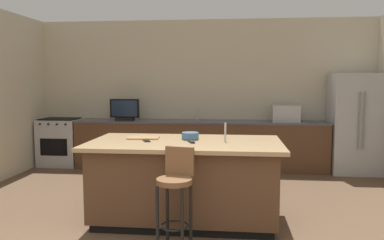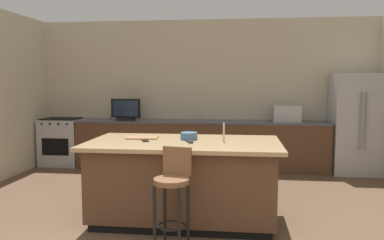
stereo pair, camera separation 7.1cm
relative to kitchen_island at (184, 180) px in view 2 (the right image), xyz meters
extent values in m
cube|color=beige|center=(-0.02, 3.12, 0.92)|extent=(6.86, 0.12, 2.78)
cube|color=brown|center=(-0.07, 2.74, -0.05)|extent=(4.62, 0.60, 0.85)
cube|color=#4C4C56|center=(-0.07, 2.74, 0.40)|extent=(4.64, 0.62, 0.04)
cube|color=black|center=(0.00, 0.00, -0.43)|extent=(1.96, 0.97, 0.09)
cube|color=brown|center=(0.00, 0.00, 0.01)|extent=(2.04, 1.05, 0.80)
cube|color=tan|center=(0.00, 0.00, 0.44)|extent=(2.20, 1.21, 0.04)
cube|color=#B7BABF|center=(2.68, 2.70, 0.40)|extent=(0.84, 0.69, 1.76)
cylinder|color=gray|center=(2.64, 2.32, 0.49)|extent=(0.02, 0.02, 0.97)
cylinder|color=gray|center=(2.72, 2.32, 0.49)|extent=(0.02, 0.02, 0.97)
cube|color=#B7BABF|center=(-2.77, 2.74, -0.03)|extent=(0.75, 0.60, 0.89)
cube|color=black|center=(-2.77, 2.44, -0.08)|extent=(0.52, 0.01, 0.32)
cube|color=black|center=(-2.77, 2.74, 0.42)|extent=(0.67, 0.50, 0.02)
cylinder|color=black|center=(-3.02, 2.43, 0.35)|extent=(0.04, 0.03, 0.04)
cylinder|color=black|center=(-2.85, 2.43, 0.35)|extent=(0.04, 0.03, 0.04)
cylinder|color=black|center=(-2.69, 2.43, 0.35)|extent=(0.04, 0.03, 0.04)
cylinder|color=black|center=(-2.52, 2.43, 0.35)|extent=(0.04, 0.03, 0.04)
cube|color=#B7BABF|center=(1.48, 2.74, 0.56)|extent=(0.48, 0.36, 0.30)
cube|color=black|center=(-1.48, 2.69, 0.44)|extent=(0.33, 0.16, 0.05)
cube|color=black|center=(-1.48, 2.69, 0.64)|extent=(0.55, 0.05, 0.35)
cube|color=#1E2D47|center=(-1.48, 2.67, 0.64)|extent=(0.49, 0.01, 0.30)
cylinder|color=#B2B2B7|center=(-0.11, 2.84, 0.53)|extent=(0.02, 0.02, 0.24)
cylinder|color=#B2B2B7|center=(0.46, 0.00, 0.57)|extent=(0.02, 0.02, 0.22)
cylinder|color=brown|center=(0.00, -0.83, 0.20)|extent=(0.34, 0.34, 0.05)
cube|color=brown|center=(0.03, -0.69, 0.37)|extent=(0.29, 0.10, 0.28)
cylinder|color=black|center=(-0.15, -0.93, -0.15)|extent=(0.03, 0.03, 0.66)
cylinder|color=black|center=(0.09, -0.98, -0.15)|extent=(0.03, 0.03, 0.66)
cylinder|color=black|center=(-0.09, -0.69, -0.15)|extent=(0.03, 0.03, 0.66)
cylinder|color=black|center=(0.15, -0.74, -0.15)|extent=(0.03, 0.03, 0.66)
torus|color=black|center=(0.00, -0.83, -0.23)|extent=(0.28, 0.28, 0.02)
cylinder|color=#3F668C|center=(0.04, 0.13, 0.50)|extent=(0.20, 0.20, 0.09)
cube|color=black|center=(-0.44, -0.05, 0.46)|extent=(0.12, 0.17, 0.01)
cube|color=black|center=(0.08, -0.09, 0.47)|extent=(0.10, 0.17, 0.02)
cube|color=#A87F51|center=(-0.52, 0.15, 0.47)|extent=(0.39, 0.26, 0.02)
camera|label=1|loc=(0.55, -4.37, 1.14)|focal=36.33mm
camera|label=2|loc=(0.62, -4.36, 1.14)|focal=36.33mm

